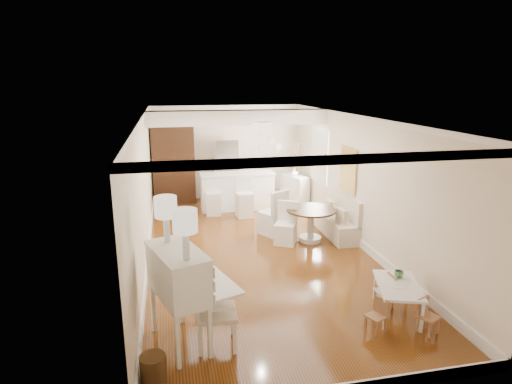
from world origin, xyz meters
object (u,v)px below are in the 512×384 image
object	(u,v)px
wicker_basket	(153,368)
gustavian_armchair	(216,311)
secretary_bureau	(179,298)
bar_stool_left	(213,197)
kids_chair_a	(376,316)
dining_table	(311,225)
slip_chair_far	(273,212)
kids_chair_c	(429,316)
bar_stool_right	(244,198)
breakfast_counter	(237,191)
slip_chair_near	(286,223)
sideboard	(295,190)
pantry_cabinet	(174,164)
fridge	(238,170)
kids_chair_b	(384,291)
kids_table	(397,299)

from	to	relation	value
wicker_basket	gustavian_armchair	bearing A→B (deg)	33.12
secretary_bureau	bar_stool_left	size ratio (longest dim) A/B	1.41
kids_chair_a	dining_table	bearing A→B (deg)	152.83
slip_chair_far	kids_chair_c	bearing A→B (deg)	73.15
dining_table	kids_chair_c	bearing A→B (deg)	-83.16
bar_stool_right	breakfast_counter	bearing A→B (deg)	89.24
slip_chair_near	sideboard	bearing A→B (deg)	97.38
kids_chair_a	pantry_cabinet	xyz separation A→B (m)	(-2.64, 7.53, 0.90)
kids_chair_a	kids_chair_c	bearing A→B (deg)	53.35
kids_chair_c	fridge	xyz separation A→B (m)	(-1.46, 7.67, 0.64)
kids_chair_a	dining_table	size ratio (longest dim) A/B	0.46
secretary_bureau	bar_stool_right	xyz separation A→B (m)	(1.87, 5.41, -0.17)
slip_chair_far	wicker_basket	bearing A→B (deg)	28.73
kids_chair_b	kids_chair_c	size ratio (longest dim) A/B	1.04
kids_table	pantry_cabinet	size ratio (longest dim) A/B	0.44
kids_chair_c	bar_stool_left	size ratio (longest dim) A/B	0.53
gustavian_armchair	pantry_cabinet	size ratio (longest dim) A/B	0.44
gustavian_armchair	kids_table	bearing A→B (deg)	-80.68
gustavian_armchair	kids_chair_c	world-z (taller)	gustavian_armchair
kids_chair_a	breakfast_counter	xyz separation A→B (m)	(-0.94, 6.45, 0.26)
slip_chair_near	sideboard	distance (m)	3.21
kids_table	dining_table	distance (m)	3.28
sideboard	gustavian_armchair	bearing A→B (deg)	-139.17
gustavian_armchair	dining_table	world-z (taller)	gustavian_armchair
slip_chair_far	fridge	distance (m)	3.27
kids_chair_c	pantry_cabinet	xyz separation A→B (m)	(-3.36, 7.70, 0.89)
slip_chair_far	fridge	bearing A→B (deg)	-116.98
kids_chair_a	fridge	world-z (taller)	fridge
kids_chair_b	breakfast_counter	xyz separation A→B (m)	(-1.40, 5.82, 0.24)
kids_chair_b	kids_chair_a	bearing A→B (deg)	-34.93
breakfast_counter	bar_stool_left	bearing A→B (deg)	-149.65
pantry_cabinet	sideboard	distance (m)	3.62
secretary_bureau	slip_chair_far	distance (m)	4.58
kids_chair_a	pantry_cabinet	world-z (taller)	pantry_cabinet
kids_table	slip_chair_far	size ratio (longest dim) A/B	0.94
slip_chair_far	pantry_cabinet	bearing A→B (deg)	-88.20
breakfast_counter	bar_stool_right	distance (m)	0.76
dining_table	slip_chair_near	distance (m)	0.60
wicker_basket	secretary_bureau	bearing A→B (deg)	62.34
kids_chair_c	dining_table	world-z (taller)	dining_table
slip_chair_near	breakfast_counter	bearing A→B (deg)	129.79
slip_chair_far	kids_chair_b	bearing A→B (deg)	72.43
kids_chair_b	fridge	distance (m)	7.01
wicker_basket	dining_table	size ratio (longest dim) A/B	0.29
kids_chair_b	fridge	size ratio (longest dim) A/B	0.30
kids_chair_c	slip_chair_far	xyz separation A→B (m)	(-1.18, 4.43, 0.28)
slip_chair_far	bar_stool_left	world-z (taller)	slip_chair_far
kids_chair_a	slip_chair_far	xyz separation A→B (m)	(-0.46, 4.26, 0.28)
dining_table	slip_chair_near	bearing A→B (deg)	-176.97
secretary_bureau	wicker_basket	size ratio (longest dim) A/B	4.36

